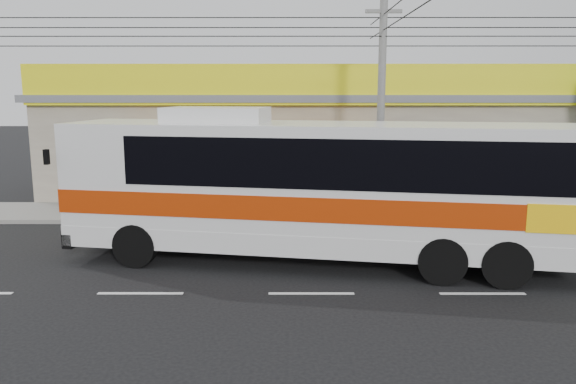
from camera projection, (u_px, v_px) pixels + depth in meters
The scene contains 8 objects.
ground at pixel (308, 262), 15.56m from camera, with size 120.00×120.00×0.00m, color black.
sidewalk at pixel (303, 213), 21.45m from camera, with size 30.00×3.20×0.15m, color gray.
lane_markings at pixel (311, 294), 13.10m from camera, with size 50.00×0.12×0.01m, color silver, non-canonical shape.
storefront_building at pixel (300, 141), 26.50m from camera, with size 22.60×9.20×5.70m.
coach_bus at pixel (327, 181), 15.11m from camera, with size 14.00×5.21×4.23m.
motorbike_red at pixel (200, 192), 22.29m from camera, with size 0.74×2.14×1.12m, color maroon.
motorbike_dark at pixel (79, 197), 21.74m from camera, with size 0.42×1.49×0.90m, color black.
utility_pole at pixel (383, 30), 18.50m from camera, with size 34.00×14.00×8.04m.
Camera 1 is at (-0.52, -14.96, 4.68)m, focal length 35.00 mm.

